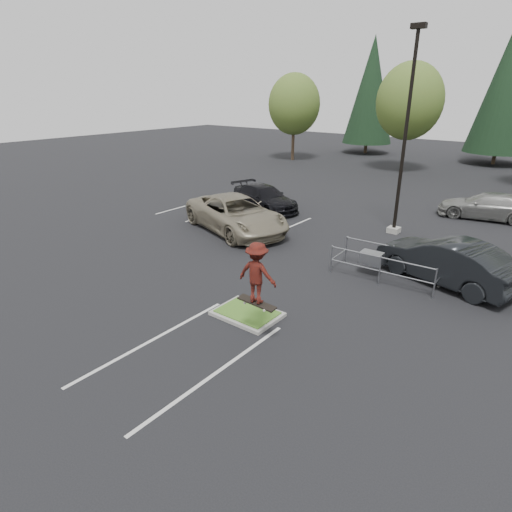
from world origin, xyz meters
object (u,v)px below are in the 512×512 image
Objects in this scene: conif_b at (509,83)px; car_far_silver at (488,206)px; light_pole at (404,147)px; decid_a at (294,106)px; decid_b at (409,104)px; car_l_black at (264,198)px; car_r_charc at (446,261)px; conif_a at (371,91)px; cart_corral at (375,259)px; car_l_tan at (236,214)px; skateboarder at (257,273)px.

conif_b reaches higher than car_far_silver.
conif_b is at bearing 179.47° from car_far_silver.
light_pole is at bearing -39.67° from car_far_silver.
decid_a is 12.02m from decid_b.
decid_b is at bearing -152.04° from car_far_silver.
light_pole is 25.86m from decid_a.
light_pole reaches higher than car_l_black.
light_pole is 0.70× the size of conif_b.
decid_a is at bearing -120.86° from car_r_charc.
conif_a is 38.33m from car_r_charc.
cart_corral is (2.02, -34.59, -7.09)m from conif_b.
car_l_tan is 4.75m from car_l_black.
decid_a is at bearing -177.61° from decid_b.
cart_corral is at bearing -86.66° from conif_b.
conif_a is at bearing 31.40° from car_l_tan.
decid_b is 1.40× the size of car_l_tan.
car_l_black is at bearing -78.11° from conif_a.
car_r_charc is at bearing 21.20° from cart_corral.
conif_a is 3.01× the size of cart_corral.
conif_b is 41.89m from skateboarder.
car_far_silver is (10.38, 11.00, -0.18)m from car_l_tan.
conif_a is 1.89× the size of car_l_tan.
car_r_charc is at bearing -71.40° from car_l_tan.
light_pole is 0.78× the size of conif_a.
conif_b is (14.00, 0.50, 0.75)m from conif_a.
conif_b reaches higher than decid_a.
cart_corral is 11.47m from car_l_black.
conif_a is 29.80m from car_l_black.
car_l_black is (-8.00, -29.00, -7.08)m from conif_b.
skateboarder is (7.21, -31.53, -3.78)m from decid_b.
conif_b is at bearing 91.01° from light_pole.
car_far_silver is at bearing -51.73° from decid_b.
car_far_silver is (2.68, 19.00, -1.48)m from skateboarder.
car_r_charc is at bearing -60.72° from conif_a.
light_pole is 1.88× the size of car_far_silver.
car_l_tan is at bearing -53.63° from car_far_silver.
car_r_charc reaches higher than car_l_black.
cart_corral is at bearing -104.70° from skateboarder.
light_pole is at bearing -69.57° from car_l_black.
car_r_charc is at bearing -7.06° from car_far_silver.
car_l_tan is 11.00m from car_r_charc.
skateboarder is at bearing -99.30° from cart_corral.
car_l_tan is at bearing -54.04° from skateboarder.
decid_b is at bearing -141.14° from car_r_charc.
car_l_tan reaches higher than cart_corral.
light_pole reaches higher than decid_b.
decid_a is 4.38× the size of skateboarder.
car_r_charc reaches higher than cart_corral.
car_r_charc is 1.03× the size of car_far_silver.
conif_b is 23.90m from car_far_silver.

